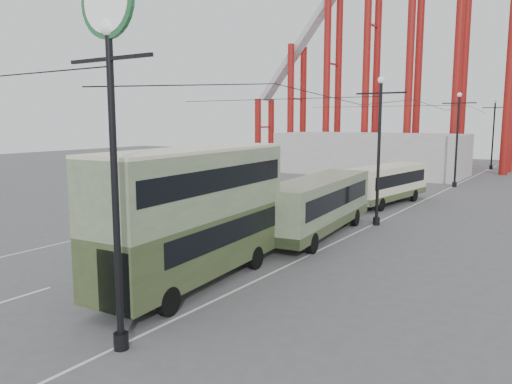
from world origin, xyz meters
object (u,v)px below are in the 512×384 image
Objects in this scene: single_decker_green at (318,203)px; single_decker_cream at (387,183)px; double_decker_bus at (195,209)px; pedestrian at (242,227)px; lamp_post_near at (110,75)px.

single_decker_green is 1.19× the size of single_decker_cream.
single_decker_green is at bearing 83.65° from double_decker_bus.
double_decker_bus is at bearing 89.28° from pedestrian.
single_decker_cream is at bearing 94.30° from lamp_post_near.
lamp_post_near is 1.02× the size of double_decker_bus.
single_decker_green is 4.70m from pedestrian.
single_decker_green is (0.21, 10.54, -1.24)m from double_decker_bus.
lamp_post_near is at bearing -75.66° from double_decker_bus.
single_decker_green is (-1.85, 16.34, -5.99)m from lamp_post_near.
lamp_post_near is 1.07× the size of single_decker_cream.
double_decker_bus is 1.05× the size of single_decker_cream.
pedestrian is (-4.64, 12.73, -7.08)m from lamp_post_near.
pedestrian is at bearing 105.27° from double_decker_bus.
pedestrian is at bearing -133.93° from single_decker_green.
double_decker_bus is 10.61m from single_decker_green.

